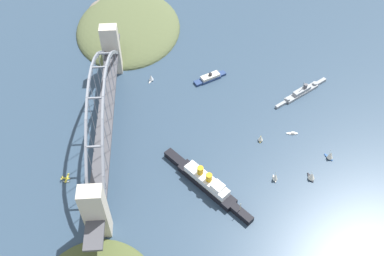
% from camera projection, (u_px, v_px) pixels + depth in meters
% --- Properties ---
extents(ground_plane, '(1400.00, 1400.00, 0.00)m').
position_uv_depth(ground_plane, '(109.00, 138.00, 411.82)').
color(ground_plane, '#2D4256').
extents(harbor_arch_bridge, '(260.01, 18.06, 75.45)m').
position_uv_depth(harbor_arch_bridge, '(105.00, 116.00, 389.15)').
color(harbor_arch_bridge, beige).
rests_on(harbor_arch_bridge, ground).
extents(headland_west_shore, '(164.25, 128.54, 30.78)m').
position_uv_depth(headland_west_shore, '(127.00, 27.00, 533.14)').
color(headland_west_shore, '#515B38').
rests_on(headland_west_shore, ground).
extents(ocean_liner, '(82.45, 72.25, 19.89)m').
position_uv_depth(ocean_liner, '(206.00, 182.00, 369.92)').
color(ocean_liner, black).
rests_on(ocean_liner, ground).
extents(naval_cruiser, '(42.45, 63.83, 16.72)m').
position_uv_depth(naval_cruiser, '(302.00, 92.00, 450.69)').
color(naval_cruiser, gray).
rests_on(naval_cruiser, ground).
extents(harbor_ferry_steamer, '(23.17, 37.38, 8.04)m').
position_uv_depth(harbor_ferry_steamer, '(210.00, 77.00, 466.17)').
color(harbor_ferry_steamer, navy).
rests_on(harbor_ferry_steamer, ground).
extents(seaplane_taxiing_near_bridge, '(10.01, 8.73, 5.08)m').
position_uv_depth(seaplane_taxiing_near_bridge, '(66.00, 179.00, 376.91)').
color(seaplane_taxiing_near_bridge, '#B7B7B2').
rests_on(seaplane_taxiing_near_bridge, ground).
extents(small_boat_0, '(8.18, 4.87, 9.95)m').
position_uv_depth(small_boat_0, '(275.00, 177.00, 375.28)').
color(small_boat_0, silver).
rests_on(small_boat_0, ground).
extents(small_boat_1, '(8.31, 5.63, 7.63)m').
position_uv_depth(small_boat_1, '(261.00, 138.00, 406.54)').
color(small_boat_1, gold).
rests_on(small_boat_1, ground).
extents(small_boat_2, '(3.14, 10.93, 2.14)m').
position_uv_depth(small_boat_2, '(292.00, 133.00, 414.46)').
color(small_boat_2, silver).
rests_on(small_boat_2, ground).
extents(small_boat_3, '(8.61, 6.61, 8.34)m').
position_uv_depth(small_boat_3, '(151.00, 78.00, 463.71)').
color(small_boat_3, silver).
rests_on(small_boat_3, ground).
extents(small_boat_4, '(9.18, 7.39, 10.20)m').
position_uv_depth(small_boat_4, '(330.00, 155.00, 391.38)').
color(small_boat_4, '#234C8C').
rests_on(small_boat_4, ground).
extents(small_boat_5, '(10.55, 6.80, 9.46)m').
position_uv_depth(small_boat_5, '(312.00, 176.00, 376.18)').
color(small_boat_5, black).
rests_on(small_boat_5, ground).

